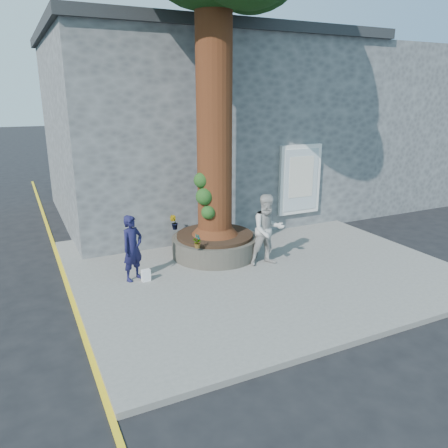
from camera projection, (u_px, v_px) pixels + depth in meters
name	position (u px, v px, depth m)	size (l,w,h in m)	color
ground	(220.00, 293.00, 9.82)	(120.00, 120.00, 0.00)	black
pavement	(256.00, 265.00, 11.29)	(9.00, 8.00, 0.12)	slate
yellow_line	(73.00, 302.00, 9.40)	(0.10, 30.00, 0.01)	yellow
stone_shop	(197.00, 126.00, 16.17)	(10.30, 8.30, 6.30)	#515356
neighbour_shop	(362.00, 124.00, 19.57)	(6.00, 8.00, 6.00)	#515356
planter	(215.00, 245.00, 11.76)	(2.30, 2.30, 0.60)	black
man	(132.00, 248.00, 10.05)	(0.57, 0.37, 1.56)	#151539
woman	(268.00, 230.00, 10.94)	(0.89, 0.69, 1.82)	#B4B1AD
shopping_bag	(146.00, 275.00, 10.14)	(0.20, 0.12, 0.28)	white
plant_a	(198.00, 241.00, 10.53)	(0.19, 0.13, 0.36)	gray
plant_b	(174.00, 222.00, 11.99)	(0.22, 0.21, 0.40)	gray
plant_c	(259.00, 232.00, 11.25)	(0.19, 0.19, 0.33)	gray
plant_d	(198.00, 243.00, 10.55)	(0.24, 0.21, 0.27)	gray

